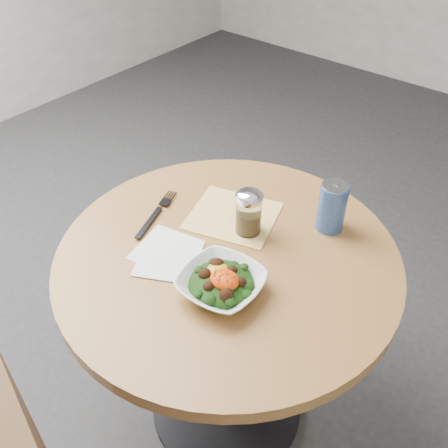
% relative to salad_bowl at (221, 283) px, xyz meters
% --- Properties ---
extents(ground, '(6.00, 6.00, 0.00)m').
position_rel_salad_bowl_xyz_m(ground, '(-0.07, 0.11, -0.78)').
color(ground, '#2B2B2D').
rests_on(ground, ground).
extents(table, '(0.90, 0.90, 0.75)m').
position_rel_salad_bowl_xyz_m(table, '(-0.07, 0.11, -0.23)').
color(table, black).
rests_on(table, ground).
extents(cloth_napkin, '(0.29, 0.28, 0.00)m').
position_rel_salad_bowl_xyz_m(cloth_napkin, '(-0.16, 0.24, -0.03)').
color(cloth_napkin, '#EEA00C').
rests_on(cloth_napkin, table).
extents(paper_napkins, '(0.22, 0.22, 0.00)m').
position_rel_salad_bowl_xyz_m(paper_napkins, '(-0.19, 0.01, -0.03)').
color(paper_napkins, white).
rests_on(paper_napkins, table).
extents(salad_bowl, '(0.21, 0.21, 0.07)m').
position_rel_salad_bowl_xyz_m(salad_bowl, '(0.00, 0.00, 0.00)').
color(salad_bowl, white).
rests_on(salad_bowl, table).
extents(fork, '(0.09, 0.22, 0.00)m').
position_rel_salad_bowl_xyz_m(fork, '(-0.33, 0.11, -0.02)').
color(fork, black).
rests_on(fork, table).
extents(spice_shaker, '(0.07, 0.07, 0.13)m').
position_rel_salad_bowl_xyz_m(spice_shaker, '(-0.08, 0.22, 0.04)').
color(spice_shaker, silver).
rests_on(spice_shaker, table).
extents(beverage_can, '(0.08, 0.08, 0.14)m').
position_rel_salad_bowl_xyz_m(beverage_can, '(0.08, 0.37, 0.04)').
color(beverage_can, navy).
rests_on(beverage_can, table).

